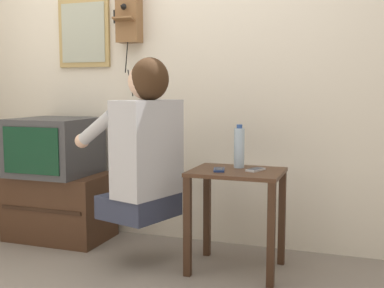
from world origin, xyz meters
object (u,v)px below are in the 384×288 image
(person, at_px, (144,144))
(cell_phone_spare, at_px, (255,170))
(television, at_px, (55,146))
(cell_phone_held, at_px, (219,170))
(framed_picture, at_px, (84,33))
(water_bottle, at_px, (239,147))
(wall_phone_antique, at_px, (129,12))

(person, height_order, cell_phone_spare, person)
(television, relative_size, cell_phone_spare, 3.83)
(cell_phone_held, bearing_deg, framed_picture, 141.96)
(framed_picture, xyz_separation_m, cell_phone_held, (1.19, -0.50, -0.87))
(cell_phone_held, xyz_separation_m, water_bottle, (0.08, 0.15, 0.12))
(cell_phone_held, bearing_deg, cell_phone_spare, 5.22)
(cell_phone_spare, xyz_separation_m, water_bottle, (-0.12, 0.07, 0.12))
(framed_picture, distance_m, cell_phone_held, 1.55)
(framed_picture, relative_size, water_bottle, 1.93)
(wall_phone_antique, xyz_separation_m, framed_picture, (-0.39, 0.04, -0.13))
(television, bearing_deg, framed_picture, 75.21)
(framed_picture, bearing_deg, cell_phone_spare, -17.26)
(television, height_order, cell_phone_held, television)
(wall_phone_antique, relative_size, cell_phone_spare, 6.07)
(cell_phone_spare, bearing_deg, wall_phone_antique, 179.46)
(water_bottle, bearing_deg, wall_phone_antique, 160.36)
(wall_phone_antique, distance_m, water_bottle, 1.28)
(person, bearing_deg, wall_phone_antique, 51.69)
(cell_phone_held, bearing_deg, water_bottle, 45.65)
(cell_phone_spare, distance_m, water_bottle, 0.18)
(water_bottle, bearing_deg, person, -159.38)
(person, distance_m, water_bottle, 0.57)
(wall_phone_antique, height_order, cell_phone_held, wall_phone_antique)
(cell_phone_held, relative_size, cell_phone_spare, 0.99)
(person, relative_size, wall_phone_antique, 1.14)
(framed_picture, xyz_separation_m, water_bottle, (1.27, -0.36, -0.76))
(wall_phone_antique, bearing_deg, person, -55.83)
(wall_phone_antique, bearing_deg, water_bottle, -19.64)
(wall_phone_antique, height_order, cell_phone_spare, wall_phone_antique)
(framed_picture, bearing_deg, cell_phone_held, -22.97)
(water_bottle, bearing_deg, framed_picture, 164.28)
(person, height_order, cell_phone_held, person)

